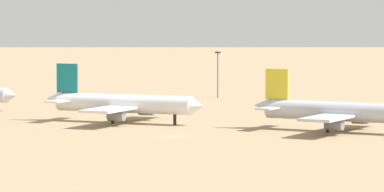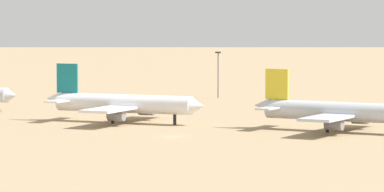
% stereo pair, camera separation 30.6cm
% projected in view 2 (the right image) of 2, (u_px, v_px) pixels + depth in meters
% --- Properties ---
extents(ground, '(4000.00, 4000.00, 0.00)m').
position_uv_depth(ground, '(173.00, 137.00, 225.28)').
color(ground, '#9E8460').
extents(parked_jet_teal_2, '(41.36, 35.07, 13.66)m').
position_uv_depth(parked_jet_teal_2, '(122.00, 104.00, 255.90)').
color(parked_jet_teal_2, white).
rests_on(parked_jet_teal_2, ground).
extents(parked_jet_yellow_3, '(40.04, 33.54, 13.25)m').
position_uv_depth(parked_jet_yellow_3, '(337.00, 112.00, 235.01)').
color(parked_jet_yellow_3, silver).
rests_on(parked_jet_yellow_3, ground).
extents(light_pole_west, '(1.80, 0.50, 14.37)m').
position_uv_depth(light_pole_west, '(218.00, 71.00, 338.67)').
color(light_pole_west, '#59595E').
rests_on(light_pole_west, ground).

